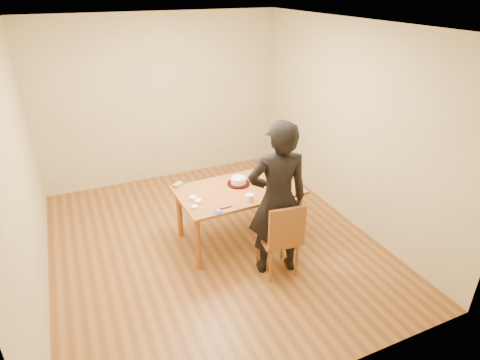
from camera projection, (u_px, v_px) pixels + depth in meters
name	position (u px, v px, depth m)	size (l,w,h in m)	color
room_shell	(200.00, 138.00, 4.97)	(4.00, 4.50, 2.70)	brown
dining_table	(238.00, 190.00, 5.06)	(1.52, 0.90, 0.04)	brown
dining_chair	(278.00, 238.00, 4.60)	(0.40, 0.40, 0.04)	brown
cake_plate	(239.00, 183.00, 5.16)	(0.29, 0.29, 0.02)	#B2100B
cake	(239.00, 181.00, 5.14)	(0.20, 0.20, 0.06)	white
frosting_dome	(239.00, 177.00, 5.12)	(0.19, 0.19, 0.03)	white
frosting_tub	(250.00, 198.00, 4.76)	(0.10, 0.10, 0.08)	white
frosting_lid	(218.00, 211.00, 4.55)	(0.10, 0.10, 0.01)	#1C46B7
frosting_dollop	(218.00, 210.00, 4.55)	(0.04, 0.04, 0.02)	white
ramekin_green	(194.00, 207.00, 4.61)	(0.08, 0.08, 0.04)	white
ramekin_yellow	(193.00, 198.00, 4.79)	(0.09, 0.09, 0.04)	white
ramekin_multi	(198.00, 201.00, 4.73)	(0.08, 0.08, 0.04)	white
candy_box_pink	(178.00, 185.00, 5.12)	(0.13, 0.07, 0.02)	#C62E88
candy_box_green	(178.00, 184.00, 5.11)	(0.13, 0.07, 0.02)	green
spatula	(225.00, 208.00, 4.62)	(0.17, 0.02, 0.01)	black
person	(277.00, 200.00, 4.43)	(0.68, 0.45, 1.86)	black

